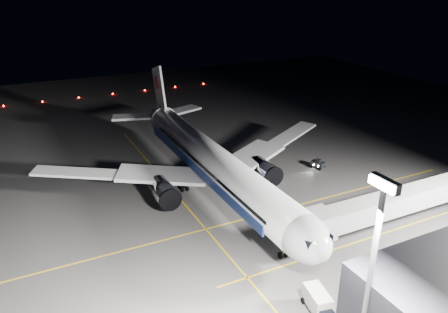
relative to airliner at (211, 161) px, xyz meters
name	(u,v)px	position (x,y,z in m)	size (l,w,h in m)	color
ground	(214,192)	(1.08, 0.00, -5.16)	(200.00, 200.00, 0.00)	#4C4C4F
guide_line_main	(243,219)	(11.08, 0.00, -5.16)	(0.25, 80.00, 0.01)	gold
guide_line_cross	(180,199)	(1.08, -6.00, -5.16)	(70.00, 0.25, 0.01)	gold
guide_line_side	(352,244)	(23.08, 10.00, -5.16)	(0.25, 40.00, 0.01)	gold
airliner	(211,161)	(0.00, 0.00, 0.00)	(61.48, 54.22, 16.64)	silver
jet_bridge	(401,201)	(23.08, 18.06, -0.58)	(3.60, 34.40, 6.30)	#B2B2B7
floodlight_mast_south	(370,280)	(41.08, -6.01, 7.21)	(2.40, 0.67, 20.70)	#59595E
taxiway_lights	(113,94)	(-70.92, 0.00, -4.94)	(0.44, 60.44, 0.44)	#FF140A
service_truck	(319,303)	(31.51, -2.09, -3.87)	(5.01, 2.78, 2.42)	white
baggage_tug	(318,164)	(0.81, 21.53, -4.38)	(2.85, 2.60, 1.69)	black
safety_cone_a	(224,176)	(-3.38, 4.00, -4.91)	(0.34, 0.34, 0.51)	#FF410A
safety_cone_b	(253,171)	(-2.63, 9.69, -4.85)	(0.42, 0.42, 0.64)	#FF410A
safety_cone_c	(230,167)	(-6.21, 6.69, -4.84)	(0.43, 0.43, 0.64)	#FF410A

